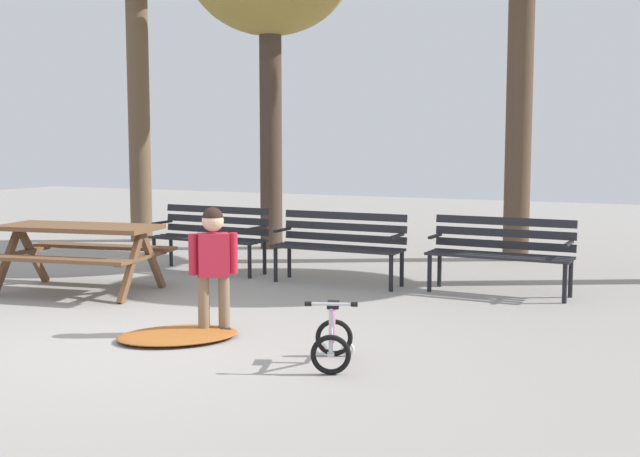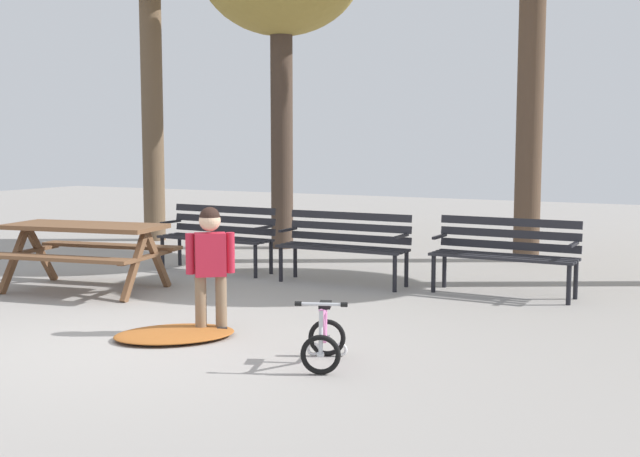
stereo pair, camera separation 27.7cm
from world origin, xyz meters
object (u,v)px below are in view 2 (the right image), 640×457
object	(u,v)px
picnic_table	(85,239)
park_bench_far_left	(219,232)
kids_bicycle	(324,339)
child_standing	(210,259)
park_bench_right	(506,249)
park_bench_left	(345,241)

from	to	relation	value
picnic_table	park_bench_far_left	xyz separation A→B (m)	(0.54, 1.89, -0.08)
park_bench_far_left	kids_bicycle	world-z (taller)	park_bench_far_left
kids_bicycle	child_standing	bearing A→B (deg)	161.91
park_bench_far_left	kids_bicycle	distance (m)	4.75
park_bench_far_left	park_bench_right	bearing A→B (deg)	1.26
picnic_table	park_bench_right	world-z (taller)	park_bench_right
park_bench_right	kids_bicycle	world-z (taller)	park_bench_right
park_bench_right	child_standing	world-z (taller)	child_standing
picnic_table	child_standing	world-z (taller)	child_standing
picnic_table	park_bench_far_left	world-z (taller)	park_bench_far_left
picnic_table	park_bench_right	bearing A→B (deg)	24.41
park_bench_right	kids_bicycle	xyz separation A→B (m)	(-0.49, -3.48, -0.31)
park_bench_far_left	kids_bicycle	xyz separation A→B (m)	(3.31, -3.40, -0.31)
child_standing	park_bench_left	bearing A→B (deg)	91.05
park_bench_right	park_bench_left	bearing A→B (deg)	-174.82
picnic_table	kids_bicycle	distance (m)	4.16
park_bench_left	child_standing	xyz separation A→B (m)	(0.05, -2.86, 0.16)
park_bench_right	child_standing	xyz separation A→B (m)	(-1.85, -3.03, 0.16)
kids_bicycle	picnic_table	bearing A→B (deg)	158.64
park_bench_far_left	child_standing	world-z (taller)	child_standing
park_bench_left	child_standing	size ratio (longest dim) A/B	1.41
picnic_table	park_bench_left	xyz separation A→B (m)	(2.44, 1.80, -0.08)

